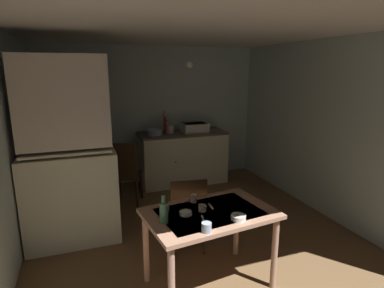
# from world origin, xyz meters

# --- Properties ---
(ground_plane) EXTENTS (5.01, 5.01, 0.00)m
(ground_plane) POSITION_xyz_m (0.00, 0.00, 0.00)
(ground_plane) COLOR brown
(wall_back) EXTENTS (3.88, 0.10, 2.37)m
(wall_back) POSITION_xyz_m (0.00, 2.05, 1.18)
(wall_back) COLOR silver
(wall_back) RESTS_ON ground
(wall_left) EXTENTS (0.10, 4.11, 2.37)m
(wall_left) POSITION_xyz_m (-1.94, 0.00, 1.18)
(wall_left) COLOR silver
(wall_left) RESTS_ON ground
(wall_right) EXTENTS (0.10, 4.11, 2.37)m
(wall_right) POSITION_xyz_m (1.94, 0.00, 1.18)
(wall_right) COLOR silver
(wall_right) RESTS_ON ground
(ceiling_slab) EXTENTS (3.88, 4.11, 0.10)m
(ceiling_slab) POSITION_xyz_m (0.00, 0.00, 2.42)
(ceiling_slab) COLOR white
(hutch_cabinet) EXTENTS (1.02, 0.48, 2.13)m
(hutch_cabinet) POSITION_xyz_m (-1.36, 0.21, 1.00)
(hutch_cabinet) COLOR beige
(hutch_cabinet) RESTS_ON ground
(counter_cabinet) EXTENTS (1.51, 0.64, 0.90)m
(counter_cabinet) POSITION_xyz_m (0.46, 1.68, 0.45)
(counter_cabinet) COLOR beige
(counter_cabinet) RESTS_ON ground
(sink_basin) EXTENTS (0.44, 0.34, 0.15)m
(sink_basin) POSITION_xyz_m (0.68, 1.68, 0.98)
(sink_basin) COLOR white
(sink_basin) RESTS_ON counter_cabinet
(hand_pump) EXTENTS (0.05, 0.27, 0.39)m
(hand_pump) POSITION_xyz_m (0.15, 1.73, 1.07)
(hand_pump) COLOR #B21E19
(hand_pump) RESTS_ON counter_cabinet
(mixing_bowl_counter) EXTENTS (0.25, 0.25, 0.10)m
(mixing_bowl_counter) POSITION_xyz_m (-0.05, 1.63, 0.95)
(mixing_bowl_counter) COLOR #9EB2C6
(mixing_bowl_counter) RESTS_ON counter_cabinet
(stoneware_crock) EXTENTS (0.13, 0.13, 0.13)m
(stoneware_crock) POSITION_xyz_m (0.23, 1.70, 0.97)
(stoneware_crock) COLOR beige
(stoneware_crock) RESTS_ON counter_cabinet
(dining_table) EXTENTS (1.21, 0.86, 0.74)m
(dining_table) POSITION_xyz_m (-0.18, -1.03, 0.64)
(dining_table) COLOR tan
(dining_table) RESTS_ON ground
(chair_far_side) EXTENTS (0.45, 0.45, 0.87)m
(chair_far_side) POSITION_xyz_m (-0.19, -0.43, 0.46)
(chair_far_side) COLOR #3B2317
(chair_far_side) RESTS_ON ground
(chair_by_counter) EXTENTS (0.52, 0.52, 0.97)m
(chair_by_counter) POSITION_xyz_m (-0.63, 1.04, 0.50)
(chair_by_counter) COLOR #36221B
(chair_by_counter) RESTS_ON ground
(serving_bowl_wide) EXTENTS (0.13, 0.13, 0.04)m
(serving_bowl_wide) POSITION_xyz_m (-0.01, -1.26, 0.76)
(serving_bowl_wide) COLOR white
(serving_bowl_wide) RESTS_ON dining_table
(soup_bowl_small) EXTENTS (0.11, 0.11, 0.03)m
(soup_bowl_small) POSITION_xyz_m (-0.40, -1.01, 0.75)
(soup_bowl_small) COLOR white
(soup_bowl_small) RESTS_ON dining_table
(teacup_mint) EXTENTS (0.06, 0.06, 0.08)m
(teacup_mint) POSITION_xyz_m (-0.24, -0.78, 0.77)
(teacup_mint) COLOR tan
(teacup_mint) RESTS_ON dining_table
(mug_tall) EXTENTS (0.08, 0.08, 0.08)m
(mug_tall) POSITION_xyz_m (-0.34, -1.35, 0.78)
(mug_tall) COLOR #9EB2C6
(mug_tall) RESTS_ON dining_table
(teacup_cream) EXTENTS (0.07, 0.07, 0.06)m
(teacup_cream) POSITION_xyz_m (-0.24, -1.00, 0.76)
(teacup_cream) COLOR beige
(teacup_cream) RESTS_ON dining_table
(mug_dark) EXTENTS (0.06, 0.06, 0.06)m
(mug_dark) POSITION_xyz_m (-0.54, -0.88, 0.76)
(mug_dark) COLOR tan
(mug_dark) RESTS_ON dining_table
(glass_bottle) EXTENTS (0.07, 0.07, 0.24)m
(glass_bottle) POSITION_xyz_m (-0.61, -1.08, 0.83)
(glass_bottle) COLOR #4C7F56
(glass_bottle) RESTS_ON dining_table
(table_knife) EXTENTS (0.06, 0.19, 0.00)m
(table_knife) POSITION_xyz_m (-0.29, -1.17, 0.74)
(table_knife) COLOR silver
(table_knife) RESTS_ON dining_table
(teaspoon_near_bowl) EXTENTS (0.03, 0.13, 0.00)m
(teaspoon_near_bowl) POSITION_xyz_m (-0.12, -0.93, 0.74)
(teaspoon_near_bowl) COLOR beige
(teaspoon_near_bowl) RESTS_ON dining_table
(pendant_bulb) EXTENTS (0.08, 0.08, 0.08)m
(pendant_bulb) POSITION_xyz_m (0.10, 0.30, 2.03)
(pendant_bulb) COLOR #F9EFCC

